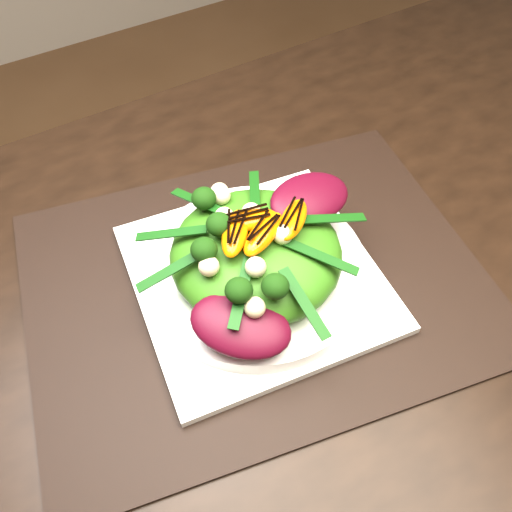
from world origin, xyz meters
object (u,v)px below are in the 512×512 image
plate_base (256,277)px  lettuce_mound (256,253)px  orange_segment (235,231)px  placemat (256,281)px  salad_bowl (256,269)px  dining_table (346,295)px

plate_base → lettuce_mound: lettuce_mound is taller
plate_base → orange_segment: orange_segment is taller
placemat → salad_bowl: salad_bowl is taller
dining_table → lettuce_mound: size_ratio=8.62×
dining_table → placemat: (-0.09, 0.06, 0.02)m
salad_bowl → lettuce_mound: (0.00, -0.00, 0.03)m
plate_base → orange_segment: bearing=155.8°
dining_table → lettuce_mound: dining_table is taller
dining_table → salad_bowl: (-0.09, 0.06, 0.04)m
dining_table → lettuce_mound: (-0.09, 0.06, 0.07)m
placemat → lettuce_mound: size_ratio=2.74×
salad_bowl → dining_table: bearing=-34.1°
placemat → plate_base: plate_base is taller
dining_table → salad_bowl: dining_table is taller
dining_table → orange_segment: bearing=147.5°
dining_table → plate_base: 0.11m
orange_segment → dining_table: bearing=-32.5°
lettuce_mound → orange_segment: size_ratio=2.99×
orange_segment → salad_bowl: bearing=-24.2°
lettuce_mound → dining_table: bearing=-34.1°
plate_base → salad_bowl: bearing=90.0°
plate_base → salad_bowl: size_ratio=1.07×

